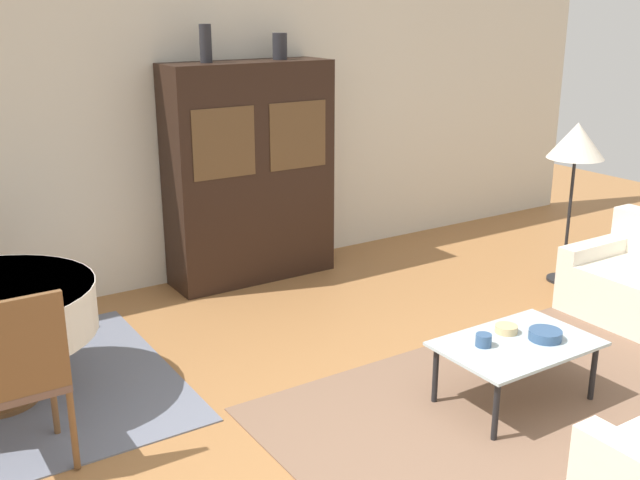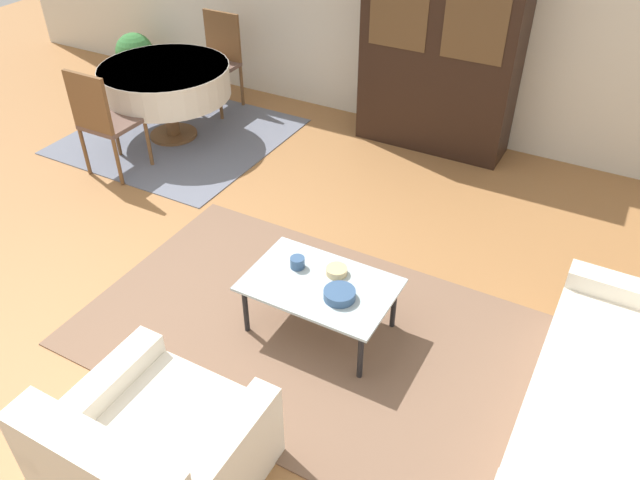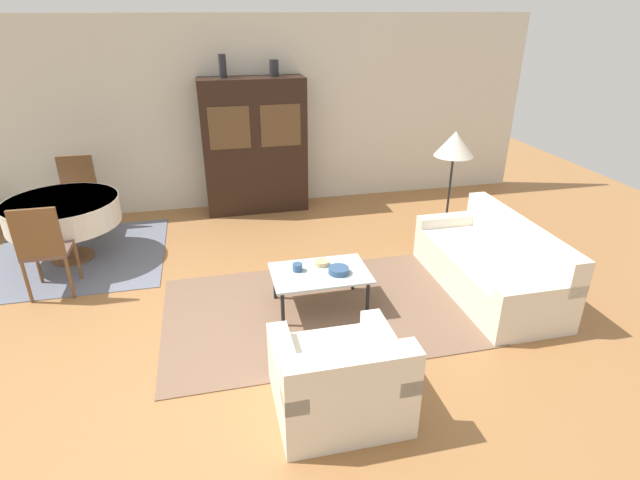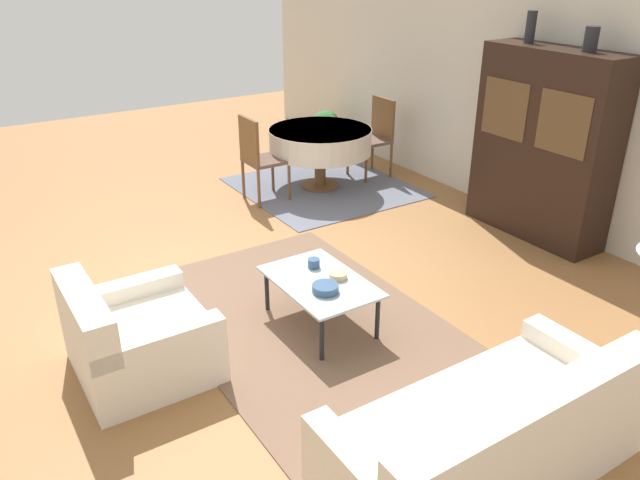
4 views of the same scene
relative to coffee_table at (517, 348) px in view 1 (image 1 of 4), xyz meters
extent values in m
cube|color=beige|center=(-1.03, 3.15, 0.99)|extent=(10.00, 0.06, 2.70)
cube|color=brown|center=(-0.01, -0.07, -0.36)|extent=(3.07, 1.90, 0.01)
cube|color=slate|center=(-2.63, 1.74, -0.36)|extent=(2.03, 1.96, 0.01)
cube|color=silver|center=(1.80, 0.79, 0.10)|extent=(0.85, 0.16, 0.12)
cylinder|color=black|center=(-0.42, -0.25, -0.17)|extent=(0.04, 0.04, 0.37)
cylinder|color=black|center=(0.42, -0.25, -0.17)|extent=(0.04, 0.04, 0.37)
cylinder|color=black|center=(-0.42, 0.25, -0.17)|extent=(0.04, 0.04, 0.37)
cylinder|color=black|center=(0.42, 0.25, -0.17)|extent=(0.04, 0.04, 0.37)
cube|color=silver|center=(0.00, 0.00, 0.03)|extent=(0.96, 0.63, 0.02)
cube|color=black|center=(-0.30, 2.87, 0.59)|extent=(1.46, 0.47, 1.90)
cube|color=brown|center=(-0.65, 2.63, 0.92)|extent=(0.55, 0.01, 0.57)
cube|color=brown|center=(0.05, 2.63, 0.92)|extent=(0.55, 0.01, 0.57)
cylinder|color=brown|center=(-2.67, 1.72, -0.34)|extent=(0.48, 0.48, 0.03)
cylinder|color=brown|center=(-2.47, 1.15, -0.13)|extent=(0.04, 0.04, 0.45)
cylinder|color=brown|center=(-2.47, 0.75, -0.13)|extent=(0.04, 0.04, 0.45)
cube|color=brown|center=(-2.67, 0.95, 0.12)|extent=(0.44, 0.44, 0.04)
cube|color=brown|center=(-2.67, 0.75, 0.40)|extent=(0.44, 0.04, 0.51)
cylinder|color=brown|center=(-2.47, 2.29, -0.13)|extent=(0.04, 0.04, 0.45)
cylinder|color=black|center=(1.97, 1.26, -0.35)|extent=(0.28, 0.28, 0.02)
cylinder|color=black|center=(1.97, 1.26, 0.21)|extent=(0.03, 0.03, 1.11)
cone|color=silver|center=(1.97, 1.26, 0.89)|extent=(0.48, 0.48, 0.30)
cylinder|color=#33517A|center=(-0.21, 0.08, 0.08)|extent=(0.10, 0.10, 0.08)
cylinder|color=#33517A|center=(0.17, -0.06, 0.07)|extent=(0.20, 0.20, 0.06)
cylinder|color=tan|center=(0.05, 0.14, 0.06)|extent=(0.14, 0.14, 0.05)
cylinder|color=#232328|center=(-0.66, 2.87, 1.69)|extent=(0.10, 0.10, 0.30)
cylinder|color=#232328|center=(0.02, 2.87, 1.65)|extent=(0.13, 0.13, 0.22)
camera|label=1|loc=(-3.25, -2.82, 1.99)|focal=42.00mm
camera|label=2|loc=(1.45, -2.65, 2.65)|focal=35.00mm
camera|label=3|loc=(-0.97, -4.19, 2.40)|focal=28.00mm
camera|label=4|loc=(3.59, -2.30, 2.39)|focal=35.00mm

